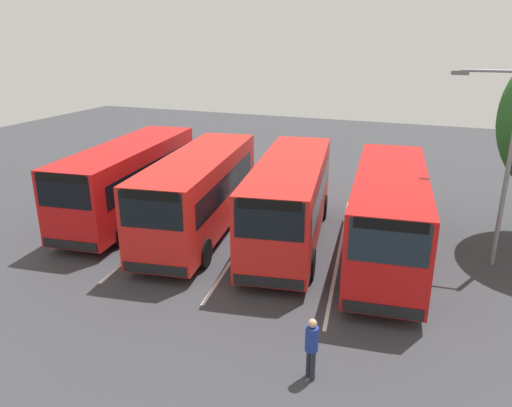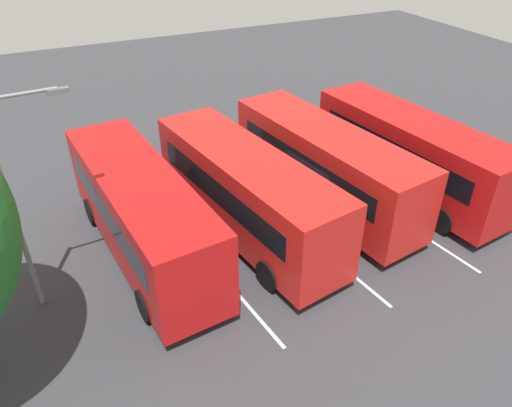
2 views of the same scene
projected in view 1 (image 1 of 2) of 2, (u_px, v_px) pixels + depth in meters
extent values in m
plane|color=#38383D|center=(248.00, 235.00, 20.54)|extent=(61.12, 61.12, 0.00)
cube|color=red|center=(129.00, 178.00, 22.03)|extent=(9.67, 3.55, 3.00)
cube|color=black|center=(64.00, 191.00, 17.48)|extent=(0.37, 2.16, 1.26)
cube|color=black|center=(153.00, 172.00, 21.62)|extent=(7.89, 1.01, 0.96)
cube|color=black|center=(105.00, 168.00, 22.19)|extent=(7.89, 1.01, 0.96)
cube|color=black|center=(61.00, 178.00, 17.29)|extent=(0.33, 1.97, 0.32)
cube|color=black|center=(70.00, 245.00, 18.13)|extent=(0.36, 2.26, 0.36)
cylinder|color=black|center=(122.00, 232.00, 19.42)|extent=(1.10, 0.40, 1.07)
cylinder|color=black|center=(70.00, 227.00, 19.98)|extent=(1.10, 0.40, 1.07)
cylinder|color=black|center=(181.00, 189.00, 24.95)|extent=(1.10, 0.40, 1.07)
cylinder|color=black|center=(139.00, 185.00, 25.51)|extent=(1.10, 0.40, 1.07)
cube|color=red|center=(200.00, 191.00, 20.19)|extent=(9.71, 3.84, 3.00)
cube|color=black|center=(151.00, 210.00, 15.60)|extent=(0.44, 2.16, 1.26)
cube|color=black|center=(227.00, 184.00, 19.82)|extent=(7.86, 1.26, 0.96)
cube|color=black|center=(172.00, 181.00, 20.32)|extent=(7.86, 1.26, 0.96)
cube|color=black|center=(150.00, 195.00, 15.42)|extent=(0.39, 1.96, 0.32)
cube|color=black|center=(155.00, 269.00, 16.26)|extent=(0.44, 2.25, 0.36)
cylinder|color=black|center=(205.00, 253.00, 17.60)|extent=(1.10, 0.44, 1.07)
cylinder|color=black|center=(145.00, 247.00, 18.08)|extent=(1.10, 0.44, 1.07)
cylinder|color=black|center=(245.00, 200.00, 23.17)|extent=(1.10, 0.44, 1.07)
cylinder|color=black|center=(198.00, 197.00, 23.65)|extent=(1.10, 0.44, 1.07)
cube|color=red|center=(290.00, 198.00, 19.36)|extent=(9.73, 3.99, 3.00)
cube|color=black|center=(269.00, 220.00, 14.76)|extent=(0.48, 2.15, 1.26)
cube|color=black|center=(321.00, 191.00, 19.01)|extent=(7.84, 1.39, 0.96)
cube|color=black|center=(260.00, 187.00, 19.47)|extent=(7.84, 1.39, 0.96)
cube|color=black|center=(269.00, 204.00, 14.57)|extent=(0.42, 1.96, 0.32)
cube|color=black|center=(268.00, 282.00, 15.41)|extent=(0.47, 2.25, 0.36)
cylinder|color=black|center=(311.00, 264.00, 16.77)|extent=(1.10, 0.45, 1.07)
cylinder|color=black|center=(244.00, 258.00, 17.22)|extent=(1.10, 0.45, 1.07)
cylinder|color=black|center=(324.00, 206.00, 22.37)|extent=(1.10, 0.45, 1.07)
cylinder|color=black|center=(273.00, 203.00, 22.82)|extent=(1.10, 0.45, 1.07)
cube|color=red|center=(388.00, 213.00, 17.73)|extent=(9.66, 3.45, 3.00)
cube|color=#19232D|center=(389.00, 242.00, 13.19)|extent=(0.35, 2.16, 1.26)
cube|color=#19232D|center=(424.00, 206.00, 17.31)|extent=(7.90, 0.92, 0.96)
cube|color=#19232D|center=(356.00, 200.00, 17.91)|extent=(7.90, 0.92, 0.96)
cube|color=black|center=(391.00, 225.00, 13.00)|extent=(0.31, 1.97, 0.32)
cube|color=black|center=(382.00, 310.00, 13.85)|extent=(0.34, 2.26, 0.36)
cylinder|color=black|center=(422.00, 289.00, 15.12)|extent=(1.09, 0.39, 1.07)
cylinder|color=black|center=(346.00, 279.00, 15.70)|extent=(1.09, 0.39, 1.07)
cylinder|color=black|center=(415.00, 221.00, 20.64)|extent=(1.09, 0.39, 1.07)
cylinder|color=black|center=(359.00, 216.00, 21.21)|extent=(1.09, 0.39, 1.07)
cylinder|color=#232833|center=(309.00, 362.00, 11.94)|extent=(0.13, 0.13, 0.81)
cylinder|color=#232833|center=(313.00, 366.00, 11.81)|extent=(0.13, 0.13, 0.81)
cylinder|color=navy|center=(312.00, 339.00, 11.64)|extent=(0.45, 0.45, 0.64)
sphere|color=tan|center=(312.00, 323.00, 11.50)|extent=(0.22, 0.22, 0.22)
cylinder|color=gray|center=(507.00, 173.00, 16.81)|extent=(0.16, 0.16, 6.98)
cylinder|color=gray|center=(492.00, 71.00, 15.96)|extent=(0.25, 1.96, 0.10)
cube|color=slate|center=(460.00, 73.00, 16.26)|extent=(0.24, 0.57, 0.14)
cube|color=silver|center=(168.00, 223.00, 21.87)|extent=(11.52, 1.65, 0.01)
cube|color=silver|center=(248.00, 235.00, 20.53)|extent=(11.52, 1.65, 0.01)
cube|color=silver|center=(340.00, 249.00, 19.20)|extent=(11.52, 1.65, 0.01)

